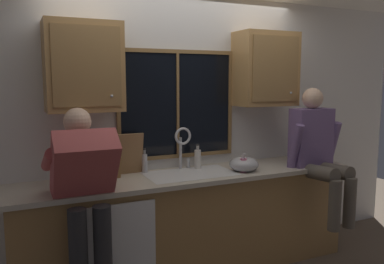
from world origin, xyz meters
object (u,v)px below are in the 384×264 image
object	(u,v)px
person_sitting_on_counter	(318,148)
knife_block	(113,166)
soap_dispenser	(243,165)
person_standing	(85,191)
cutting_board	(130,154)
mixing_bowl	(244,164)
bottle_green_glass	(198,158)
bottle_tall_clear	(145,163)

from	to	relation	value
person_sitting_on_counter	knife_block	size ratio (longest dim) A/B	3.92
person_sitting_on_counter	soap_dispenser	bearing A→B (deg)	171.10
person_standing	soap_dispenser	world-z (taller)	person_standing
knife_block	cutting_board	bearing A→B (deg)	22.49
mixing_bowl	knife_block	bearing A→B (deg)	168.33
mixing_bowl	bottle_green_glass	distance (m)	0.44
person_standing	mixing_bowl	world-z (taller)	person_standing
mixing_bowl	bottle_tall_clear	size ratio (longest dim) A/B	1.22
knife_block	soap_dispenser	size ratio (longest dim) A/B	1.81
person_standing	mixing_bowl	distance (m)	1.49
cutting_board	knife_block	bearing A→B (deg)	-157.51
person_standing	cutting_board	distance (m)	0.73
cutting_board	bottle_green_glass	distance (m)	0.65
soap_dispenser	knife_block	bearing A→B (deg)	165.69
person_sitting_on_counter	bottle_tall_clear	size ratio (longest dim) A/B	5.68
bottle_tall_clear	person_standing	bearing A→B (deg)	-139.93
mixing_bowl	soap_dispenser	distance (m)	0.06
mixing_bowl	soap_dispenser	size ratio (longest dim) A/B	1.52
bottle_green_glass	cutting_board	bearing A→B (deg)	175.64
person_sitting_on_counter	cutting_board	size ratio (longest dim) A/B	3.36
mixing_bowl	soap_dispenser	xyz separation A→B (m)	(-0.04, -0.05, 0.01)
person_standing	bottle_tall_clear	distance (m)	0.81
person_standing	soap_dispenser	distance (m)	1.45
person_standing	bottle_tall_clear	xyz separation A→B (m)	(0.62, 0.52, 0.05)
person_sitting_on_counter	mixing_bowl	distance (m)	0.75
knife_block	mixing_bowl	distance (m)	1.19
knife_block	bottle_green_glass	bearing A→B (deg)	1.74
person_sitting_on_counter	mixing_bowl	xyz separation A→B (m)	(-0.72, 0.17, -0.12)
knife_block	cutting_board	xyz separation A→B (m)	(0.18, 0.07, 0.07)
bottle_tall_clear	cutting_board	bearing A→B (deg)	-179.05
cutting_board	soap_dispenser	bearing A→B (deg)	-20.81
person_standing	cutting_board	bearing A→B (deg)	46.77
cutting_board	soap_dispenser	world-z (taller)	cutting_board
bottle_tall_clear	person_sitting_on_counter	bearing A→B (deg)	-17.00
cutting_board	bottle_green_glass	size ratio (longest dim) A/B	1.60
bottle_green_glass	bottle_tall_clear	bearing A→B (deg)	174.28
person_sitting_on_counter	cutting_board	xyz separation A→B (m)	(-1.71, 0.48, -0.00)
mixing_bowl	bottle_tall_clear	bearing A→B (deg)	159.72
bottle_green_glass	person_standing	bearing A→B (deg)	-157.40
knife_block	bottle_green_glass	world-z (taller)	knife_block
person_sitting_on_counter	soap_dispenser	xyz separation A→B (m)	(-0.76, 0.12, -0.12)
mixing_bowl	bottle_green_glass	size ratio (longest dim) A/B	1.16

